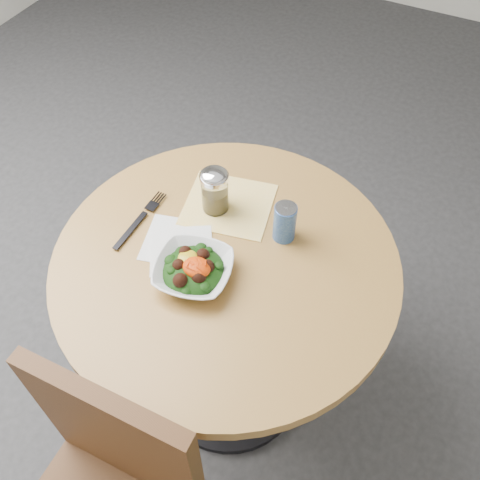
{
  "coord_description": "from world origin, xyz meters",
  "views": [
    {
      "loc": [
        0.41,
        -0.72,
        1.85
      ],
      "look_at": [
        0.03,
        0.03,
        0.81
      ],
      "focal_mm": 40.0,
      "sensor_mm": 36.0,
      "label": 1
    }
  ],
  "objects": [
    {
      "name": "ground",
      "position": [
        0.0,
        0.0,
        0.0
      ],
      "size": [
        6.0,
        6.0,
        0.0
      ],
      "primitive_type": "plane",
      "color": "#2B2A2D",
      "rests_on": "ground"
    },
    {
      "name": "table",
      "position": [
        0.0,
        0.0,
        0.55
      ],
      "size": [
        0.9,
        0.9,
        0.75
      ],
      "color": "black",
      "rests_on": "ground"
    },
    {
      "name": "cloth_napkin",
      "position": [
        -0.08,
        0.17,
        0.75
      ],
      "size": [
        0.28,
        0.26,
        0.0
      ],
      "primitive_type": "cube",
      "rotation": [
        0.0,
        0.0,
        0.2
      ],
      "color": "#F4B10C",
      "rests_on": "table"
    },
    {
      "name": "paper_napkins",
      "position": [
        -0.13,
        -0.02,
        0.75
      ],
      "size": [
        0.24,
        0.23,
        0.0
      ],
      "color": "silver",
      "rests_on": "table"
    },
    {
      "name": "salad_bowl",
      "position": [
        -0.04,
        -0.08,
        0.78
      ],
      "size": [
        0.23,
        0.23,
        0.07
      ],
      "color": "silver",
      "rests_on": "table"
    },
    {
      "name": "fork",
      "position": [
        -0.27,
        0.02,
        0.76
      ],
      "size": [
        0.03,
        0.23,
        0.0
      ],
      "color": "black",
      "rests_on": "table"
    },
    {
      "name": "spice_shaker",
      "position": [
        -0.11,
        0.14,
        0.82
      ],
      "size": [
        0.08,
        0.08,
        0.14
      ],
      "color": "silver",
      "rests_on": "table"
    },
    {
      "name": "beverage_can",
      "position": [
        0.1,
        0.14,
        0.81
      ],
      "size": [
        0.06,
        0.06,
        0.11
      ],
      "color": "navy",
      "rests_on": "table"
    }
  ]
}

